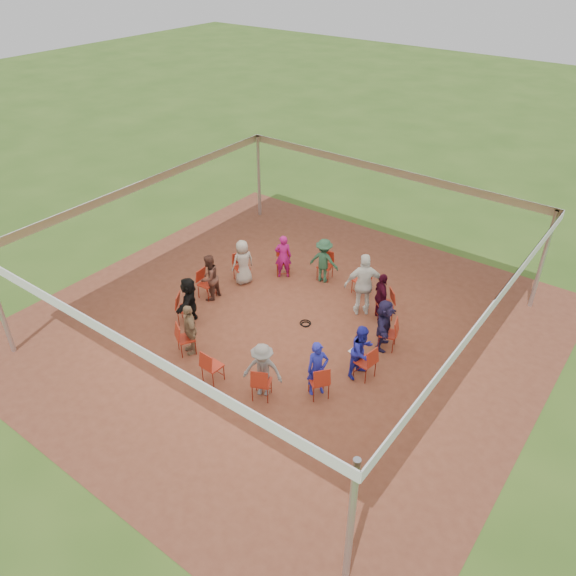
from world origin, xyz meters
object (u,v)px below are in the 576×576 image
Objects in this scene: chair_7 at (207,284)px; chair_10 at (213,366)px; laptop at (357,350)px; person_seated_6 at (209,278)px; chair_5 at (283,262)px; person_seated_3 at (324,261)px; chair_6 at (242,268)px; person_seated_5 at (243,262)px; chair_0 at (365,362)px; chair_1 at (388,334)px; person_seated_9 at (263,370)px; chair_3 at (361,281)px; chair_11 at (262,382)px; cable_coil at (306,324)px; person_seated_4 at (283,256)px; chair_9 at (186,338)px; chair_2 at (385,304)px; person_seated_7 at (189,301)px; standing_person at (364,285)px; person_seated_8 at (190,329)px; person_seated_10 at (318,369)px; chair_4 at (325,266)px; chair_8 at (186,309)px; chair_12 at (319,381)px; person_seated_1 at (384,324)px; person_seated_0 at (362,351)px; person_seated_2 at (381,297)px.

chair_10 is (2.61, -2.53, 0.00)m from chair_7.
person_seated_6 is at bearing 97.15° from laptop.
chair_5 is 0.64× the size of person_seated_3.
chair_6 is 0.64× the size of person_seated_5.
chair_0 is 3.63m from chair_10.
person_seated_9 is (-1.49, -3.22, 0.26)m from chair_1.
chair_3 is 5.12m from chair_11.
person_seated_4 is at bearing 140.98° from cable_coil.
chair_9 is 2.54m from chair_11.
laptop is at bearing 57.58° from chair_9.
chair_2 is 5.32m from person_seated_7.
person_seated_3 is at bearing -61.94° from standing_person.
person_seated_3 is 1.00× the size of person_seated_7.
chair_11 is at bearing 83.08° from chair_5.
person_seated_8 and person_seated_10 have the same top height.
person_seated_4 is 4.36× the size of laptop.
chair_4 is 1.00× the size of chair_8.
chair_6 is (-5.21, 1.54, 0.00)m from chair_0.
person_seated_9 is 4.20m from standing_person.
laptop is (3.80, 1.96, 0.21)m from chair_9.
chair_3 is at bearing 152.31° from chair_5.
chair_3 is at bearing 110.77° from chair_8.
person_seated_9 is at bearing 56.27° from chair_7.
person_seated_1 is (0.31, 2.47, 0.26)m from chair_12.
person_seated_0 is 1.25m from person_seated_10.
chair_7 is 0.64× the size of person_seated_9.
chair_8 and chair_12 have the same top height.
chair_4 is 1.00× the size of chair_10.
chair_12 is 0.64× the size of person_seated_1.
standing_person is (3.82, 0.73, 0.49)m from chair_6.
person_seated_7 is 4.77m from standing_person.
person_seated_10 reaches higher than cable_coil.
chair_3 is at bearing 68.74° from person_seated_9.
chair_10 is 1.00× the size of chair_11.
person_seated_2 reaches higher than chair_12.
person_seated_1 and person_seated_10 have the same top height.
chair_10 is 5.01m from person_seated_4.
chair_1 is 0.64× the size of person_seated_2.
chair_12 reaches higher than cable_coil.
chair_4 is 5.43m from chair_11.
chair_2 is at bearing 124.62° from chair_6.
chair_2 is 3.56m from person_seated_10.
person_seated_0 is at bearing 80.05° from standing_person.
chair_2 is 3.56m from person_seated_4.
person_seated_3 is at bearing 160.96° from chair_5.
cable_coil is at bearing 100.51° from person_seated_3.
chair_8 is at bearing 111.97° from laptop.
person_seated_0 is 5.20m from person_seated_6.
person_seated_10 reaches higher than chair_7.
person_seated_6 and person_seated_7 have the same top height.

